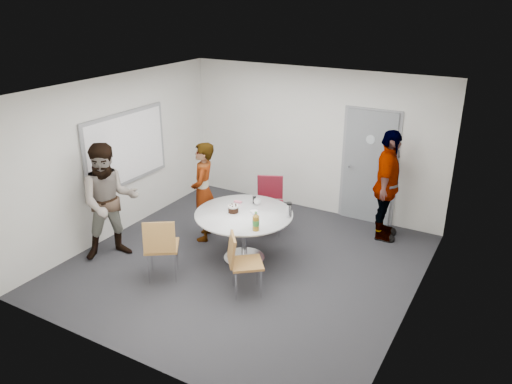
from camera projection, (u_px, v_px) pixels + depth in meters
The scene contains 15 objects.
floor at pixel (245, 264), 7.76m from camera, with size 5.00×5.00×0.00m, color black.
ceiling at pixel (243, 90), 6.74m from camera, with size 5.00×5.00×0.00m, color silver.
wall_back at pixel (313, 141), 9.27m from camera, with size 5.00×5.00×0.00m, color silver.
wall_left at pixel (117, 157), 8.39m from camera, with size 5.00×5.00×0.00m, color silver.
wall_right at pixel (419, 219), 6.11m from camera, with size 5.00×5.00×0.00m, color silver.
wall_front at pixel (122, 257), 5.23m from camera, with size 5.00×5.00×0.00m, color silver.
door at pixel (369, 167), 8.87m from camera, with size 1.02×0.17×2.12m.
whiteboard at pixel (126, 148), 8.50m from camera, with size 0.04×1.90×1.25m.
table at pixel (245, 220), 7.65m from camera, with size 1.51×1.51×1.07m.
chair_near_left at pixel (161, 243), 7.10m from camera, with size 0.66×0.68×0.98m.
chair_near_right at pixel (240, 258), 6.81m from camera, with size 0.62×0.62×0.90m.
chair_far at pixel (270, 198), 8.66m from camera, with size 0.62×0.65×0.98m.
person_main at pixel (203, 192), 8.28m from camera, with size 0.62×0.40×1.69m, color #A5C6EA.
person_left at pixel (110, 202), 7.67m from camera, with size 0.91×0.71×1.86m, color white.
person_right at pixel (387, 186), 8.25m from camera, with size 1.11×0.46×1.89m, color black.
Camera 1 is at (3.49, -5.80, 3.94)m, focal length 35.00 mm.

